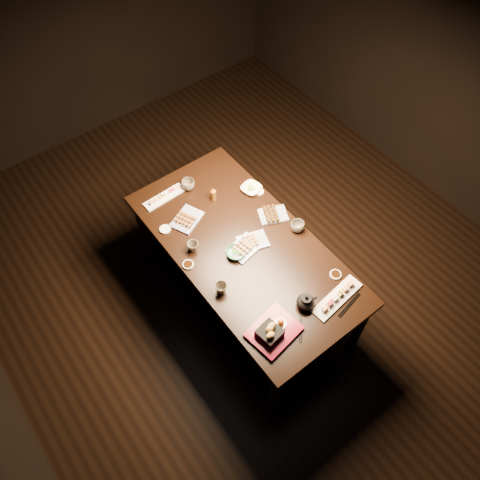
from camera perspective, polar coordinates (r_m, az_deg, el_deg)
name	(u,v)px	position (r m, az deg, el deg)	size (l,w,h in m)	color
ground	(253,276)	(4.00, 1.56, -4.41)	(5.00, 5.00, 0.00)	black
dining_table	(244,274)	(3.57, 0.49, -4.17)	(0.90, 1.80, 0.75)	black
sushi_platter_near	(338,297)	(3.09, 11.80, -6.77)	(0.39, 0.11, 0.05)	white
sushi_platter_far	(164,196)	(3.56, -9.23, 5.35)	(0.33, 0.09, 0.04)	white
yakitori_plate_center	(244,246)	(3.22, 0.54, -0.77)	(0.22, 0.16, 0.06)	#828EB6
yakitori_plate_right	(253,240)	(3.26, 1.58, 0.01)	(0.21, 0.15, 0.05)	#828EB6
yakitori_plate_left	(187,217)	(3.39, -6.51, 2.75)	(0.23, 0.17, 0.06)	#828EB6
tsukune_plate	(273,213)	(3.41, 4.07, 3.25)	(0.20, 0.15, 0.05)	#828EB6
edamame_bowl_green	(236,253)	(3.20, -0.51, -1.61)	(0.13, 0.13, 0.04)	#2A804E
edamame_bowl_cream	(251,189)	(3.56, 1.38, 6.28)	(0.15, 0.15, 0.04)	beige
tempura_tray	(274,328)	(2.90, 4.18, -10.68)	(0.30, 0.24, 0.11)	black
teacup_near_left	(221,288)	(3.04, -2.32, -5.90)	(0.08, 0.08, 0.08)	#524B3F
teacup_mid_right	(297,226)	(3.34, 7.01, 1.65)	(0.10, 0.10, 0.08)	#524B3F
teacup_far_left	(193,246)	(3.23, -5.75, -0.79)	(0.08, 0.08, 0.07)	#524B3F
teacup_far_right	(188,185)	(3.58, -6.34, 6.72)	(0.10, 0.10, 0.08)	#524B3F
teapot	(306,301)	(3.00, 8.01, -7.38)	(0.14, 0.14, 0.12)	black
condiment_bottle	(213,194)	(3.48, -3.26, 5.62)	(0.04, 0.04, 0.12)	brown
sauce_dish_west	(188,265)	(3.19, -6.34, -3.00)	(0.08, 0.08, 0.01)	white
sauce_dish_east	(259,192)	(3.56, 2.34, 5.91)	(0.07, 0.07, 0.01)	white
sauce_dish_se	(336,274)	(3.19, 11.57, -4.14)	(0.08, 0.08, 0.01)	white
sauce_dish_nw	(165,229)	(3.38, -9.12, 1.30)	(0.08, 0.08, 0.01)	white
chopsticks_near	(301,326)	(2.98, 7.41, -10.30)	(0.22, 0.02, 0.01)	black
chopsticks_se	(349,305)	(3.10, 13.17, -7.69)	(0.23, 0.02, 0.01)	black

